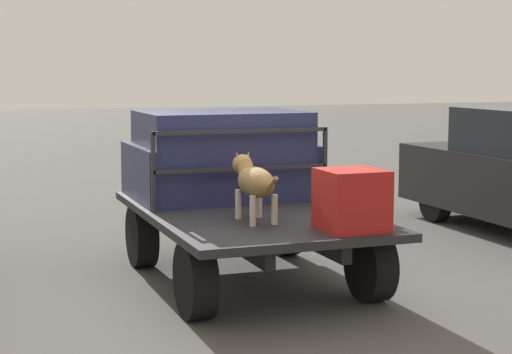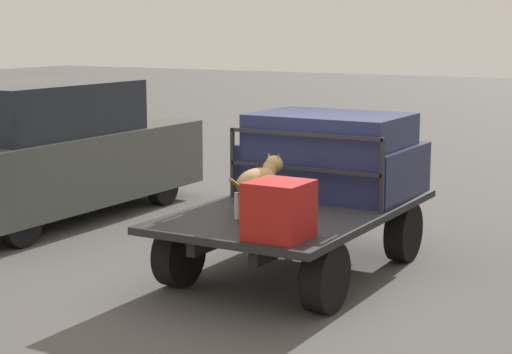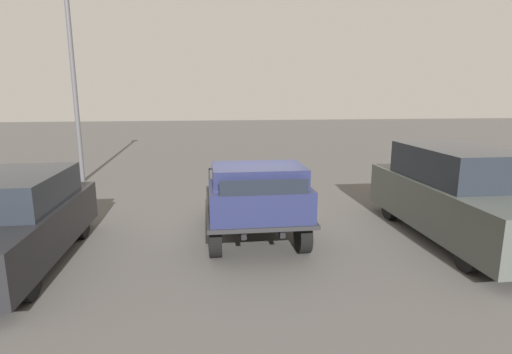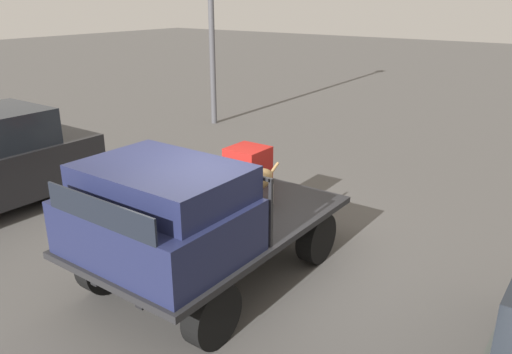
% 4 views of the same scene
% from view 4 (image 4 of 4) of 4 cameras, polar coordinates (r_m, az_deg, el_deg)
% --- Properties ---
extents(ground_plane, '(80.00, 80.00, 0.00)m').
position_cam_4_polar(ground_plane, '(6.79, -4.50, -10.98)').
color(ground_plane, '#514F4C').
extents(flatbed_truck, '(3.54, 2.07, 0.77)m').
position_cam_4_polar(flatbed_truck, '(6.52, -4.63, -6.70)').
color(flatbed_truck, black).
rests_on(flatbed_truck, ground).
extents(truck_cab, '(1.50, 1.95, 0.99)m').
position_cam_4_polar(truck_cab, '(5.62, -11.02, -3.93)').
color(truck_cab, '#1E2347').
rests_on(truck_cab, flatbed_truck).
extents(truck_headboard, '(0.04, 1.95, 0.83)m').
position_cam_4_polar(truck_headboard, '(6.11, -5.74, -0.81)').
color(truck_headboard, '#232326').
rests_on(truck_headboard, flatbed_truck).
extents(dog, '(1.08, 0.29, 0.65)m').
position_cam_4_polar(dog, '(6.63, -0.34, -0.52)').
color(dog, beige).
rests_on(dog, flatbed_truck).
extents(cargo_crate, '(0.56, 0.56, 0.56)m').
position_cam_4_polar(cargo_crate, '(7.63, -0.93, 1.38)').
color(cargo_crate, '#AD1E19').
rests_on(cargo_crate, flatbed_truck).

